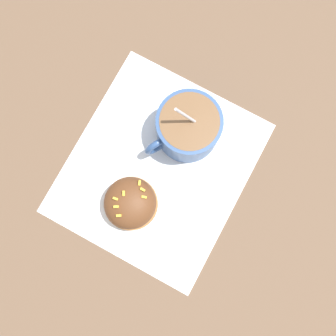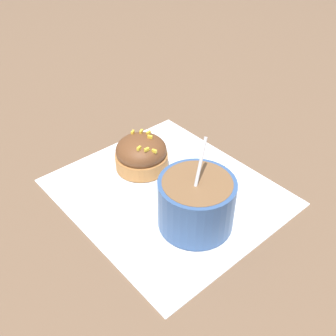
% 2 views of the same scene
% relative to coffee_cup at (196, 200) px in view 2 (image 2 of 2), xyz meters
% --- Properties ---
extents(ground_plane, '(3.00, 3.00, 0.00)m').
position_rel_coffee_cup_xyz_m(ground_plane, '(0.07, -0.01, -0.04)').
color(ground_plane, brown).
extents(paper_napkin, '(0.29, 0.26, 0.00)m').
position_rel_coffee_cup_xyz_m(paper_napkin, '(0.07, -0.01, -0.04)').
color(paper_napkin, white).
rests_on(paper_napkin, ground_plane).
extents(coffee_cup, '(0.11, 0.09, 0.12)m').
position_rel_coffee_cup_xyz_m(coffee_cup, '(0.00, 0.00, 0.00)').
color(coffee_cup, '#335184').
rests_on(coffee_cup, paper_napkin).
extents(frosted_pastry, '(0.08, 0.08, 0.05)m').
position_rel_coffee_cup_xyz_m(frosted_pastry, '(0.13, -0.02, -0.01)').
color(frosted_pastry, '#B2753D').
rests_on(frosted_pastry, paper_napkin).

